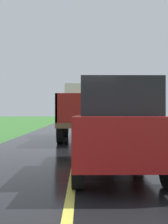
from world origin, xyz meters
name	(u,v)px	position (x,y,z in m)	size (l,w,h in m)	color
banana_truck_near	(85,110)	(0.33, 12.46, 1.48)	(2.38, 5.82, 2.80)	#2D2D30
following_car	(115,126)	(0.88, 4.67, 1.07)	(1.74, 4.10, 1.92)	maroon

